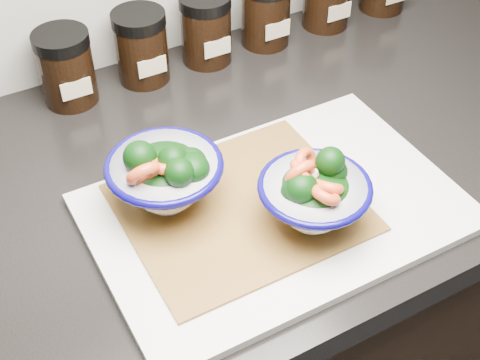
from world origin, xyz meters
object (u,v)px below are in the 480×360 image
cutting_board (276,211)px  spice_jar_a (66,68)px  spice_jar_c (206,29)px  spice_jar_d (266,12)px  bowl_right (314,195)px  bowl_left (166,176)px  spice_jar_b (141,47)px

cutting_board → spice_jar_a: spice_jar_a is taller
spice_jar_c → spice_jar_d: size_ratio=1.00×
bowl_right → spice_jar_a: bearing=112.7°
bowl_left → bowl_right: size_ratio=1.07×
bowl_right → spice_jar_c: bowl_right is taller
cutting_board → spice_jar_c: 0.37m
bowl_right → spice_jar_a: 0.43m
bowl_right → spice_jar_b: (-0.05, 0.40, -0.00)m
bowl_right → spice_jar_b: bearing=96.9°
cutting_board → bowl_right: bowl_right is taller
cutting_board → spice_jar_d: bearing=61.4°
spice_jar_b → spice_jar_a: bearing=180.0°
spice_jar_a → spice_jar_d: same height
cutting_board → bowl_left: (-0.11, 0.07, 0.06)m
spice_jar_c → spice_jar_d: bearing=0.0°
bowl_right → spice_jar_a: bowl_right is taller
cutting_board → spice_jar_a: 0.39m
spice_jar_b → spice_jar_c: same height
bowl_left → cutting_board: bearing=-30.8°
bowl_left → spice_jar_d: bearing=43.1°
spice_jar_c → spice_jar_d: (0.11, 0.00, 0.00)m
spice_jar_b → bowl_left: bearing=-107.1°
spice_jar_b → cutting_board: bearing=-85.9°
bowl_left → spice_jar_b: bowl_left is taller
bowl_left → bowl_right: same height
spice_jar_b → spice_jar_d: bearing=0.0°
spice_jar_a → spice_jar_c: bearing=0.0°
spice_jar_b → spice_jar_d: size_ratio=1.00×
bowl_left → spice_jar_c: bowl_left is taller
cutting_board → spice_jar_c: spice_jar_c is taller
spice_jar_a → spice_jar_d: bearing=0.0°
spice_jar_b → spice_jar_d: (0.22, 0.00, 0.00)m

